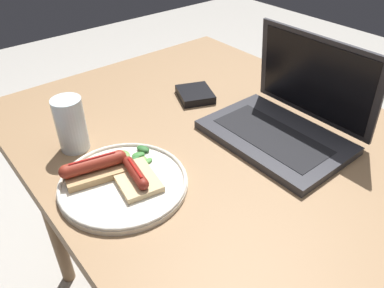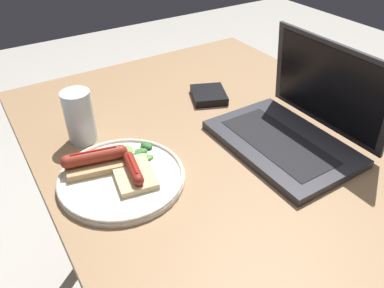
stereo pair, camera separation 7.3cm
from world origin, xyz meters
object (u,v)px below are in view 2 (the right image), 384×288
at_px(laptop, 294,126).
at_px(drinking_glass, 79,117).
at_px(external_drive, 209,95).
at_px(plate, 122,177).

relative_size(laptop, drinking_glass, 2.59).
distance_m(drinking_glass, external_drive, 0.35).
xyz_separation_m(laptop, external_drive, (-0.26, -0.04, -0.03)).
bearing_deg(external_drive, drinking_glass, -65.76).
xyz_separation_m(drinking_glass, external_drive, (-0.01, 0.35, -0.05)).
relative_size(laptop, plate, 1.26).
bearing_deg(drinking_glass, external_drive, 91.20).
bearing_deg(drinking_glass, plate, 5.22).
bearing_deg(external_drive, plate, -37.94).
distance_m(laptop, drinking_glass, 0.47).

